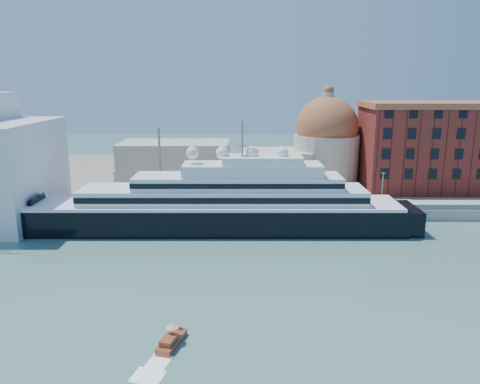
{
  "coord_description": "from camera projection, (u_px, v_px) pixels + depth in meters",
  "views": [
    {
      "loc": [
        -1.88,
        -71.02,
        30.85
      ],
      "look_at": [
        -1.92,
        18.0,
        9.38
      ],
      "focal_mm": 35.0,
      "sensor_mm": 36.0,
      "label": 1
    }
  ],
  "objects": [
    {
      "name": "ground",
      "position": [
        252.0,
        274.0,
        76.27
      ],
      "size": [
        400.0,
        400.0,
        0.0
      ],
      "primitive_type": "plane",
      "color": "#3D6A60",
      "rests_on": "ground"
    },
    {
      "name": "quay",
      "position": [
        248.0,
        210.0,
        109.03
      ],
      "size": [
        180.0,
        10.0,
        2.5
      ],
      "primitive_type": "cube",
      "color": "gray",
      "rests_on": "ground"
    },
    {
      "name": "land",
      "position": [
        246.0,
        176.0,
        148.95
      ],
      "size": [
        260.0,
        72.0,
        2.0
      ],
      "primitive_type": "cube",
      "color": "slate",
      "rests_on": "ground"
    },
    {
      "name": "quay_fence",
      "position": [
        249.0,
        207.0,
        104.22
      ],
      "size": [
        180.0,
        0.1,
        1.2
      ],
      "primitive_type": "cube",
      "color": "slate",
      "rests_on": "quay"
    },
    {
      "name": "superyacht",
      "position": [
        202.0,
        209.0,
        97.55
      ],
      "size": [
        88.9,
        12.32,
        26.57
      ],
      "color": "black",
      "rests_on": "ground"
    },
    {
      "name": "service_barge",
      "position": [
        97.0,
        229.0,
        96.72
      ],
      "size": [
        11.14,
        6.7,
        2.38
      ],
      "rotation": [
        0.0,
        0.0,
        -0.32
      ],
      "color": "white",
      "rests_on": "ground"
    },
    {
      "name": "water_taxi",
      "position": [
        171.0,
        341.0,
        55.56
      ],
      "size": [
        3.22,
        5.77,
        2.6
      ],
      "rotation": [
        0.0,
        0.0,
        -0.27
      ],
      "color": "maroon",
      "rests_on": "ground"
    },
    {
      "name": "warehouse",
      "position": [
        444.0,
        146.0,
        123.57
      ],
      "size": [
        43.0,
        19.0,
        23.25
      ],
      "color": "maroon",
      "rests_on": "land"
    },
    {
      "name": "church",
      "position": [
        270.0,
        153.0,
        129.82
      ],
      "size": [
        66.0,
        18.0,
        25.5
      ],
      "color": "beige",
      "rests_on": "land"
    },
    {
      "name": "lamp_posts",
      "position": [
        192.0,
        175.0,
        105.34
      ],
      "size": [
        120.8,
        2.4,
        18.0
      ],
      "color": "slate",
      "rests_on": "quay"
    }
  ]
}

